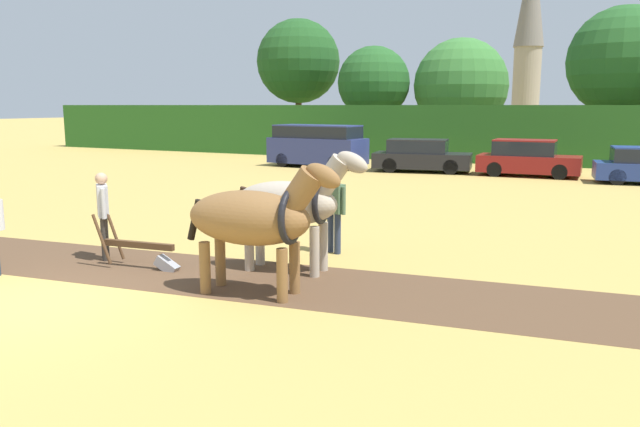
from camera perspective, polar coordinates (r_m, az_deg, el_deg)
ground_plane at (r=10.93m, az=-24.13°, el=-7.36°), size 240.00×240.00×0.00m
plowed_furrow_strip at (r=13.73m, az=-22.96°, el=-3.84°), size 31.61×6.25×0.01m
hedgerow at (r=35.00m, az=13.10°, el=7.11°), size 59.60×1.33×3.08m
tree_far_left at (r=44.61m, az=-1.99°, el=13.72°), size 5.78×5.78×8.96m
tree_left at (r=41.01m, az=4.93°, el=11.81°), size 4.63×4.63×6.81m
tree_center_left at (r=40.60m, az=12.75°, el=11.34°), size 5.83×5.83×7.19m
tree_center at (r=39.25m, az=25.97°, el=12.40°), size 6.02×6.02×8.49m
church_spire at (r=71.13m, az=18.58°, el=15.42°), size 3.10×3.10×20.15m
draft_horse_lead_left at (r=10.12m, az=-5.96°, el=-0.41°), size 2.78×1.19×2.28m
draft_horse_lead_right at (r=11.50m, az=-2.59°, el=0.96°), size 2.73×1.08×2.36m
plow at (r=12.33m, az=-15.71°, el=-3.39°), size 1.77×0.53×1.13m
farmer_at_plow at (r=13.16m, az=-19.22°, el=0.41°), size 0.54×0.50×1.76m
farmer_beside_team at (r=12.98m, az=1.29°, el=0.88°), size 0.63×0.44×1.77m
parked_van at (r=31.37m, az=-0.26°, el=6.24°), size 5.00×2.32×2.10m
parked_car_left at (r=29.46m, az=9.20°, el=5.20°), size 4.69×2.56×1.52m
parked_car_center_left at (r=28.76m, az=18.44°, el=4.77°), size 4.34×1.94×1.59m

